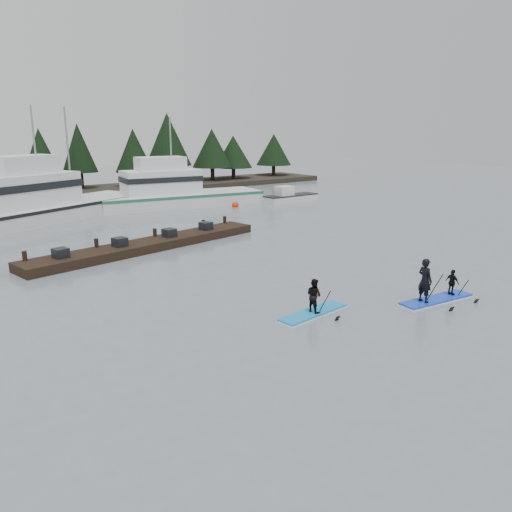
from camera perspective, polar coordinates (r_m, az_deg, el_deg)
ground at (r=19.83m, az=10.62°, el=-6.52°), size 160.00×160.00×0.00m
far_shore at (r=56.44m, az=-22.85°, el=6.46°), size 70.00×8.00×0.60m
treeline at (r=56.48m, az=-22.82°, el=6.16°), size 60.00×4.00×8.00m
fishing_boat_large at (r=42.55m, az=-22.95°, el=4.79°), size 17.47×11.15×9.67m
fishing_boat_medium at (r=47.01m, az=-9.10°, el=6.44°), size 15.56×6.52×8.90m
skiff at (r=49.46m, az=4.01°, el=6.61°), size 5.72×1.74×0.67m
floating_dock at (r=30.39m, az=-12.07°, el=1.26°), size 15.61×4.77×0.52m
buoy_c at (r=46.03m, az=-2.38°, el=5.64°), size 0.64×0.64×0.64m
paddleboard_solo at (r=19.41m, az=6.61°, el=-5.30°), size 3.29×1.19×1.88m
paddleboard_duo at (r=21.85m, az=19.67°, el=-3.40°), size 3.64×1.40×2.45m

